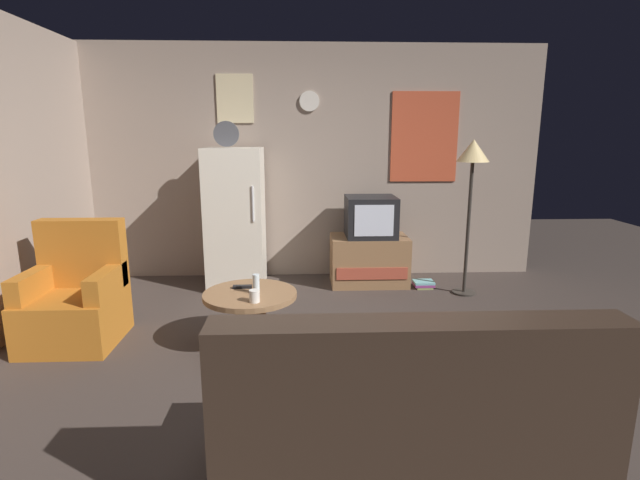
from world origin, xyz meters
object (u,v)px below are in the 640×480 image
crt_tv (371,217)px  remote_control (242,287)px  armchair (76,300)px  tv_stand (369,260)px  fridge (236,218)px  couch (404,425)px  wine_glass (256,284)px  coffee_table (251,320)px  standing_lamp (473,163)px  book_stack (423,284)px  mug_ceramic_white (254,296)px

crt_tv → remote_control: crt_tv is taller
armchair → tv_stand: bearing=28.8°
fridge → tv_stand: bearing=-0.0°
remote_control → couch: bearing=-62.1°
crt_tv → wine_glass: 1.98m
coffee_table → armchair: armchair is taller
coffee_table → armchair: 1.43m
standing_lamp → coffee_table: (-2.11, -1.22, -1.13)m
crt_tv → book_stack: size_ratio=2.51×
fridge → remote_control: fridge is taller
mug_ceramic_white → standing_lamp: bearing=35.0°
remote_control → armchair: 1.35m
wine_glass → fridge: bearing=102.5°
book_stack → mug_ceramic_white: bearing=-135.6°
crt_tv → tv_stand: bearing=174.0°
standing_lamp → armchair: (-3.52, -1.02, -1.02)m
wine_glass → book_stack: wine_glass is taller
wine_glass → couch: (0.82, -1.53, -0.21)m
tv_stand → remote_control: tv_stand is taller
crt_tv → book_stack: 0.94m
standing_lamp → book_stack: (-0.38, 0.21, -1.32)m
tv_stand → book_stack: tv_stand is taller
fridge → armchair: (-1.10, -1.41, -0.42)m
standing_lamp → remote_control: 2.60m
tv_stand → book_stack: 0.65m
remote_control → armchair: bearing=174.7°
couch → book_stack: 3.11m
coffee_table → remote_control: (-0.07, 0.11, 0.24)m
standing_lamp → mug_ceramic_white: bearing=-145.0°
wine_glass → book_stack: (1.68, 1.45, -0.49)m
wine_glass → mug_ceramic_white: (0.00, -0.19, -0.03)m
crt_tv → standing_lamp: standing_lamp is taller
remote_control → couch: 1.91m
standing_lamp → wine_glass: 2.54m
crt_tv → remote_control: (-1.23, -1.49, -0.30)m
crt_tv → wine_glass: size_ratio=3.60×
tv_stand → mug_ceramic_white: size_ratio=9.33×
coffee_table → book_stack: (1.73, 1.42, -0.19)m
tv_stand → standing_lamp: (0.96, -0.39, 1.09)m
fridge → wine_glass: size_ratio=11.80×
mug_ceramic_white → armchair: 1.53m
crt_tv → armchair: crt_tv is taller
mug_ceramic_white → book_stack: 2.39m
mug_ceramic_white → coffee_table: bearing=104.3°
armchair → book_stack: (3.14, 1.23, -0.30)m
couch → coffee_table: bearing=119.3°
coffee_table → mug_ceramic_white: 0.35m
tv_stand → mug_ceramic_white: (-1.09, -1.82, 0.23)m
standing_lamp → couch: size_ratio=0.94×
mug_ceramic_white → book_stack: size_ratio=0.42×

